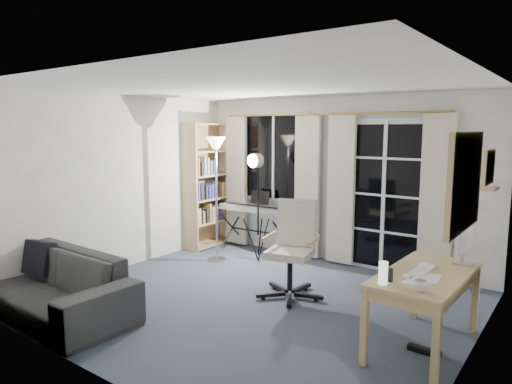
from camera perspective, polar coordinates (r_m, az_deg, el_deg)
floor at (r=5.33m, az=-0.34°, el=-13.56°), size 4.50×4.00×0.02m
window at (r=7.19m, az=2.34°, el=4.39°), size 1.20×0.08×1.40m
french_door at (r=6.41m, az=15.77°, el=-0.60°), size 1.32×0.09×2.11m
curtains at (r=6.68m, az=8.37°, el=0.54°), size 3.60×0.07×2.13m
bookshelf at (r=7.59m, az=-6.14°, el=0.52°), size 0.33×0.95×2.05m
torchiere_lamp at (r=6.61m, az=-5.02°, el=3.80°), size 0.31×0.31×1.83m
keyboard_piano at (r=7.15m, az=0.08°, el=-2.19°), size 1.26×0.63×0.91m
studio_light at (r=6.66m, az=-0.00°, el=2.39°), size 0.32×0.33×1.62m
office_chair at (r=5.37m, az=4.75°, el=-5.94°), size 0.77×0.76×1.12m
desk at (r=4.34m, az=20.43°, el=-10.49°), size 0.68×1.31×0.69m
monitor at (r=4.63m, az=24.54°, el=-5.11°), size 0.17×0.50×0.43m
desk_clutter at (r=4.18m, az=18.71°, el=-12.05°), size 0.42×0.78×0.88m
mug at (r=3.82m, az=19.88°, el=-10.78°), size 0.12×0.09×0.11m
wall_mirror at (r=3.72m, az=24.63°, el=1.16°), size 0.04×0.94×0.74m
framed_print at (r=4.60m, az=27.07°, el=2.80°), size 0.03×0.42×0.32m
wall_shelf at (r=5.12m, az=27.11°, el=1.06°), size 0.16×0.30×0.18m
sofa at (r=5.39m, az=-24.90°, el=-9.07°), size 2.24×0.69×0.87m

